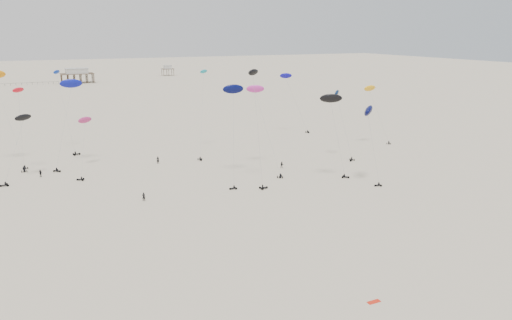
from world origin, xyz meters
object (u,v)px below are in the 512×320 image
pavilion_small (168,71)px  rig_9 (84,133)px  rig_4 (333,109)px  pavilion_main (77,77)px  spectator_0 (144,201)px  rig_0 (291,89)px

pavilion_small → rig_9: bearing=-109.5°
rig_4 → rig_9: 61.79m
pavilion_main → spectator_0: bearing=-93.0°
spectator_0 → pavilion_main: bearing=-80.9°
rig_4 → rig_9: rig_4 is taller
pavilion_main → rig_0: rig_0 is taller
pavilion_main → rig_0: 213.44m
pavilion_small → rig_0: 238.83m
rig_0 → rig_4: (-18.04, -52.46, 1.76)m
pavilion_small → pavilion_main: bearing=-156.8°
pavilion_small → spectator_0: size_ratio=4.19×
rig_0 → pavilion_main: bearing=-72.6°
pavilion_small → rig_9: size_ratio=0.50×
pavilion_main → rig_4: (30.43, -260.06, 12.26)m
pavilion_main → rig_0: size_ratio=1.03×
pavilion_main → spectator_0: 258.60m
pavilion_main → rig_0: (48.46, -207.59, 10.51)m
rig_4 → rig_9: (-51.53, 33.29, -7.37)m
pavilion_small → spectator_0: pavilion_small is taller
rig_0 → rig_4: 55.51m
rig_0 → rig_9: 72.38m
rig_9 → rig_0: bearing=-55.5°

